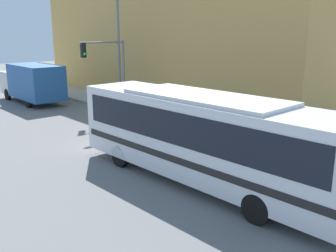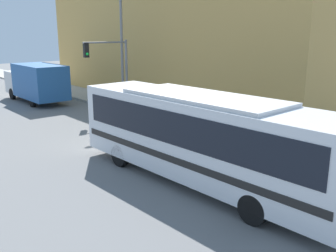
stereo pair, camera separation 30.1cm
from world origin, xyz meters
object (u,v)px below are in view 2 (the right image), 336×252
Objects in this scene: pedestrian_near_corner at (221,111)px; street_lamp at (118,37)px; parking_meter at (156,103)px; fire_hydrant at (252,135)px; delivery_truck at (36,81)px; city_bus at (202,134)px; traffic_light_pole at (111,62)px.

street_lamp is at bearing 97.50° from pedestrian_near_corner.
parking_meter is at bearing 103.93° from pedestrian_near_corner.
fire_hydrant is 0.54× the size of parking_meter.
parking_meter is (3.35, -10.63, -0.59)m from delivery_truck.
street_lamp reaches higher than fire_hydrant.
street_lamp reaches higher than delivery_truck.
delivery_truck is 8.14m from street_lamp.
street_lamp is at bearing 66.60° from city_bus.
traffic_light_pole is 4.25m from parking_meter.
fire_hydrant is 0.08× the size of street_lamp.
traffic_light_pole is at bearing 69.73° from city_bus.
street_lamp is at bearing -63.30° from delivery_truck.
parking_meter is 5.63m from street_lamp.
delivery_truck is 15.66m from pedestrian_near_corner.
city_bus is 10.51m from parking_meter.
city_bus reaches higher than parking_meter.
parking_meter is (1.05, -3.37, -2.37)m from traffic_light_pole.
city_bus reaches higher than delivery_truck.
parking_meter is at bearing 58.35° from city_bus.
city_bus is 19.80m from delivery_truck.
delivery_truck is at bearing 107.57° from traffic_light_pole.
city_bus is at bearing -143.36° from pedestrian_near_corner.
delivery_truck reaches higher than pedestrian_near_corner.
delivery_truck is 11.16m from parking_meter.
delivery_truck is at bearing 107.48° from parking_meter.
fire_hydrant is at bearing -79.48° from delivery_truck.
pedestrian_near_corner is (6.32, 4.70, -0.81)m from city_bus.
fire_hydrant is 11.19m from traffic_light_pole.
delivery_truck is at bearing 100.52° from fire_hydrant.
traffic_light_pole is (2.30, -7.26, 1.79)m from delivery_truck.
pedestrian_near_corner is at bearing 34.97° from city_bus.
parking_meter is at bearing -89.73° from street_lamp.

